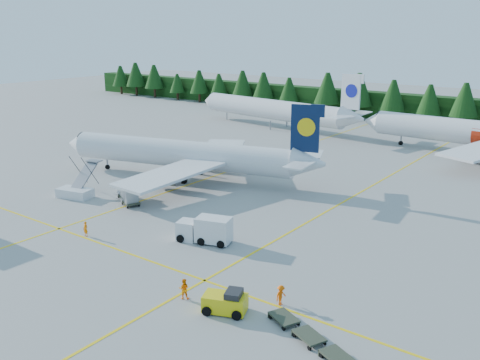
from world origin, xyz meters
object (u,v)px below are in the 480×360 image
Objects in this scene: baggage_tug at (226,302)px; airstairs at (77,190)px; airliner_red at (477,133)px; service_truck at (204,229)px; airliner_navy at (176,154)px.

airstairs is at bearing 139.43° from baggage_tug.
airstairs is at bearing -120.78° from airliner_red.
airstairs reaches higher than service_truck.
airstairs is (-3.86, -14.11, -2.52)m from airliner_navy.
baggage_tug is (32.33, -11.08, -0.01)m from airstairs.
service_truck is at bearing -17.44° from airstairs.
baggage_tug is (-1.71, -64.55, -2.79)m from airliner_red.
airliner_red is at bearing 66.83° from baggage_tug.
service_truck is (18.41, -15.77, -2.08)m from airliner_navy.
airliner_red is 64.63m from baggage_tug.
baggage_tug is (10.07, -9.43, -0.45)m from service_truck.
airliner_navy is 49.60m from airliner_red.
airstairs is 34.18m from baggage_tug.
airliner_red is at bearing 44.33° from airstairs.
service_truck is (22.26, -1.66, 0.44)m from airstairs.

